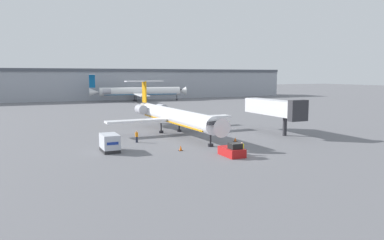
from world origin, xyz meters
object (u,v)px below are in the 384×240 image
Objects in this scene: pushback_tug at (232,151)px; traffic_cone_right at (235,139)px; airplane_parked_far_right at (138,92)px; jet_bridge at (275,108)px; luggage_cart at (110,143)px; airplane_main at (172,115)px; worker_near_tug at (242,148)px; traffic_cone_left at (181,148)px; worker_by_wing at (137,136)px.

pushback_tug is 5.57× the size of traffic_cone_right.
airplane_parked_far_right is 88.76m from jet_bridge.
luggage_cart is 0.10× the size of airplane_parked_far_right.
luggage_cart is (-13.39, -11.74, -1.92)m from airplane_main.
worker_near_tug is 103.02m from airplane_parked_far_right.
traffic_cone_left is at bearing 137.85° from worker_near_tug.
jet_bridge is at bearing 19.76° from traffic_cone_left.
worker_by_wing is at bearing 120.34° from pushback_tug.
traffic_cone_left is at bearing -106.89° from airplane_main.
pushback_tug is 0.10× the size of airplane_parked_far_right.
traffic_cone_right is at bearing -21.22° from worker_by_wing.
worker_by_wing is at bearing -141.37° from airplane_main.
airplane_parked_far_right is at bearing 81.31° from worker_near_tug.
traffic_cone_left reaches higher than traffic_cone_right.
airplane_main reaches higher than worker_near_tug.
luggage_cart reaches higher than traffic_cone_left.
worker_by_wing is at bearing 158.78° from traffic_cone_right.
jet_bridge reaches higher than traffic_cone_left.
pushback_tug is at bearing -123.06° from traffic_cone_right.
worker_near_tug is at bearing -138.24° from jet_bridge.
pushback_tug is at bearing -99.53° from airplane_parked_far_right.
airplane_main is 43.39× the size of traffic_cone_left.
luggage_cart is 19.14m from traffic_cone_right.
airplane_parked_far_right is (15.55, 101.80, 2.84)m from worker_near_tug.
worker_by_wing reaches higher than worker_near_tug.
pushback_tug is 10.43m from traffic_cone_right.
traffic_cone_right is (5.69, 8.74, -0.33)m from pushback_tug.
airplane_parked_far_right is at bearing 89.39° from jet_bridge.
worker_near_tug is at bearing 4.76° from pushback_tug.
pushback_tug is 4.98× the size of traffic_cone_left.
airplane_main is at bearing -101.93° from airplane_parked_far_right.
jet_bridge is (-0.94, -88.75, 0.76)m from airplane_parked_far_right.
airplane_main is 17.95m from jet_bridge.
worker_by_wing reaches higher than traffic_cone_right.
pushback_tug reaches higher than traffic_cone_left.
airplane_main is 20.91m from pushback_tug.
airplane_main is at bearing 41.25° from luggage_cart.
traffic_cone_left is at bearing -102.72° from airplane_parked_far_right.
pushback_tug is 2.30× the size of worker_near_tug.
airplane_main is 13.61m from traffic_cone_right.
traffic_cone_right is 0.02× the size of airplane_parked_far_right.
luggage_cart is 17.43m from worker_near_tug.
traffic_cone_left is (8.82, -3.31, -0.81)m from luggage_cart.
pushback_tug is 21.20m from jet_bridge.
worker_by_wing reaches higher than traffic_cone_left.
jet_bridge reaches higher than luggage_cart.
jet_bridge is (29.60, 4.15, 3.28)m from luggage_cart.
pushback_tug is (0.04, -20.77, -2.45)m from airplane_main.
airplane_main is 48.55× the size of traffic_cone_right.
worker_near_tug is at bearing -115.63° from traffic_cone_right.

